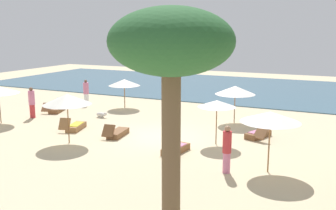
{
  "coord_description": "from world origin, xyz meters",
  "views": [
    {
      "loc": [
        8.24,
        -16.46,
        5.27
      ],
      "look_at": [
        -0.59,
        2.47,
        1.1
      ],
      "focal_mm": 40.94,
      "sensor_mm": 36.0,
      "label": 1
    }
  ],
  "objects_px": {
    "umbrella_6": "(235,90)",
    "palm_1": "(171,50)",
    "umbrella_2": "(271,117)",
    "lounger_0": "(75,127)",
    "lounger_1": "(258,134)",
    "umbrella_3": "(124,82)",
    "lounger_2": "(117,133)",
    "lounger_4": "(175,149)",
    "person_2": "(32,102)",
    "person_0": "(227,149)",
    "lounger_3": "(56,110)",
    "dog": "(101,115)",
    "umbrella_1": "(67,99)",
    "umbrella_7": "(217,104)",
    "person_1": "(86,92)",
    "surfboard": "(62,100)"
  },
  "relations": [
    {
      "from": "umbrella_2",
      "to": "person_2",
      "type": "bearing_deg",
      "value": 168.13
    },
    {
      "from": "umbrella_6",
      "to": "lounger_3",
      "type": "height_order",
      "value": "umbrella_6"
    },
    {
      "from": "umbrella_1",
      "to": "lounger_1",
      "type": "height_order",
      "value": "umbrella_1"
    },
    {
      "from": "umbrella_6",
      "to": "lounger_2",
      "type": "height_order",
      "value": "umbrella_6"
    },
    {
      "from": "umbrella_6",
      "to": "person_0",
      "type": "xyz_separation_m",
      "value": [
        1.81,
        -7.67,
        -0.97
      ]
    },
    {
      "from": "umbrella_2",
      "to": "lounger_0",
      "type": "xyz_separation_m",
      "value": [
        -10.44,
        1.85,
        -1.94
      ]
    },
    {
      "from": "lounger_0",
      "to": "surfboard",
      "type": "xyz_separation_m",
      "value": [
        -6.31,
        6.45,
        -0.14
      ]
    },
    {
      "from": "lounger_2",
      "to": "lounger_1",
      "type": "bearing_deg",
      "value": 22.91
    },
    {
      "from": "umbrella_3",
      "to": "lounger_1",
      "type": "distance_m",
      "value": 10.47
    },
    {
      "from": "person_0",
      "to": "dog",
      "type": "distance_m",
      "value": 10.98
    },
    {
      "from": "lounger_2",
      "to": "dog",
      "type": "height_order",
      "value": "lounger_2"
    },
    {
      "from": "umbrella_2",
      "to": "lounger_1",
      "type": "bearing_deg",
      "value": 106.25
    },
    {
      "from": "umbrella_2",
      "to": "palm_1",
      "type": "height_order",
      "value": "palm_1"
    },
    {
      "from": "umbrella_2",
      "to": "person_2",
      "type": "xyz_separation_m",
      "value": [
        -14.57,
        3.06,
        -1.19
      ]
    },
    {
      "from": "umbrella_1",
      "to": "lounger_0",
      "type": "bearing_deg",
      "value": 121.99
    },
    {
      "from": "umbrella_3",
      "to": "dog",
      "type": "relative_size",
      "value": 2.85
    },
    {
      "from": "umbrella_6",
      "to": "lounger_4",
      "type": "relative_size",
      "value": 1.3
    },
    {
      "from": "umbrella_2",
      "to": "dog",
      "type": "height_order",
      "value": "umbrella_2"
    },
    {
      "from": "lounger_0",
      "to": "person_2",
      "type": "height_order",
      "value": "person_2"
    },
    {
      "from": "lounger_4",
      "to": "dog",
      "type": "height_order",
      "value": "lounger_4"
    },
    {
      "from": "palm_1",
      "to": "umbrella_1",
      "type": "bearing_deg",
      "value": 142.79
    },
    {
      "from": "person_0",
      "to": "lounger_2",
      "type": "bearing_deg",
      "value": 158.81
    },
    {
      "from": "umbrella_7",
      "to": "lounger_3",
      "type": "height_order",
      "value": "umbrella_7"
    },
    {
      "from": "umbrella_2",
      "to": "lounger_4",
      "type": "bearing_deg",
      "value": 171.96
    },
    {
      "from": "lounger_3",
      "to": "lounger_4",
      "type": "height_order",
      "value": "lounger_4"
    },
    {
      "from": "lounger_0",
      "to": "lounger_4",
      "type": "height_order",
      "value": "lounger_0"
    },
    {
      "from": "surfboard",
      "to": "lounger_3",
      "type": "bearing_deg",
      "value": -55.04
    },
    {
      "from": "umbrella_3",
      "to": "lounger_2",
      "type": "height_order",
      "value": "umbrella_3"
    },
    {
      "from": "umbrella_2",
      "to": "person_1",
      "type": "height_order",
      "value": "umbrella_2"
    },
    {
      "from": "person_0",
      "to": "person_1",
      "type": "bearing_deg",
      "value": 146.27
    },
    {
      "from": "umbrella_7",
      "to": "lounger_0",
      "type": "xyz_separation_m",
      "value": [
        -7.57,
        -0.73,
        -1.73
      ]
    },
    {
      "from": "umbrella_2",
      "to": "umbrella_7",
      "type": "relative_size",
      "value": 1.12
    },
    {
      "from": "lounger_4",
      "to": "palm_1",
      "type": "xyz_separation_m",
      "value": [
        2.93,
        -6.87,
        4.64
      ]
    },
    {
      "from": "lounger_0",
      "to": "palm_1",
      "type": "relative_size",
      "value": 0.3
    },
    {
      "from": "lounger_4",
      "to": "person_1",
      "type": "xyz_separation_m",
      "value": [
        -10.07,
        7.19,
        0.71
      ]
    },
    {
      "from": "person_1",
      "to": "lounger_4",
      "type": "bearing_deg",
      "value": -35.53
    },
    {
      "from": "person_0",
      "to": "umbrella_1",
      "type": "bearing_deg",
      "value": 175.95
    },
    {
      "from": "umbrella_6",
      "to": "dog",
      "type": "bearing_deg",
      "value": -164.56
    },
    {
      "from": "umbrella_1",
      "to": "lounger_4",
      "type": "xyz_separation_m",
      "value": [
        5.12,
        0.76,
        -1.91
      ]
    },
    {
      "from": "umbrella_2",
      "to": "lounger_4",
      "type": "height_order",
      "value": "umbrella_2"
    },
    {
      "from": "umbrella_2",
      "to": "lounger_3",
      "type": "xyz_separation_m",
      "value": [
        -14.36,
        4.87,
        -1.95
      ]
    },
    {
      "from": "person_2",
      "to": "dog",
      "type": "xyz_separation_m",
      "value": [
        3.74,
        1.77,
        -0.76
      ]
    },
    {
      "from": "surfboard",
      "to": "person_2",
      "type": "bearing_deg",
      "value": -67.37
    },
    {
      "from": "umbrella_2",
      "to": "umbrella_7",
      "type": "bearing_deg",
      "value": 137.94
    },
    {
      "from": "lounger_1",
      "to": "lounger_2",
      "type": "xyz_separation_m",
      "value": [
        -6.44,
        -2.72,
        -0.01
      ]
    },
    {
      "from": "lounger_3",
      "to": "dog",
      "type": "relative_size",
      "value": 2.44
    },
    {
      "from": "lounger_4",
      "to": "person_2",
      "type": "bearing_deg",
      "value": 166.69
    },
    {
      "from": "umbrella_2",
      "to": "lounger_4",
      "type": "relative_size",
      "value": 1.34
    },
    {
      "from": "umbrella_7",
      "to": "person_1",
      "type": "bearing_deg",
      "value": 155.29
    },
    {
      "from": "umbrella_6",
      "to": "palm_1",
      "type": "bearing_deg",
      "value": -81.05
    }
  ]
}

